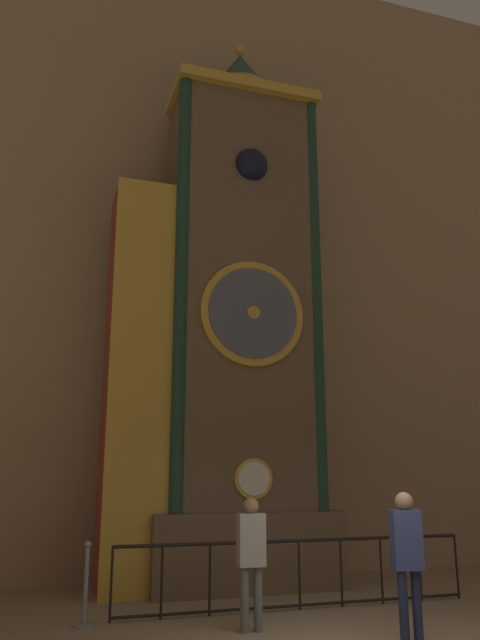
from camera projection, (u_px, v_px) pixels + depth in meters
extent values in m
cube|color=#997A5B|center=(225.00, 233.00, 13.50)|extent=(24.00, 0.30, 13.94)
cube|color=brown|center=(240.00, 549.00, 10.82)|extent=(3.35, 1.61, 1.28)
cube|color=brown|center=(240.00, 290.00, 11.95)|extent=(2.68, 1.40, 8.13)
cube|color=gold|center=(242.00, 104.00, 12.81)|extent=(2.89, 1.54, 0.20)
cylinder|color=gold|center=(253.00, 479.00, 10.44)|extent=(0.67, 0.05, 0.67)
cylinder|color=silver|center=(254.00, 479.00, 10.41)|extent=(0.55, 0.03, 0.55)
cylinder|color=gold|center=(253.00, 313.00, 11.12)|extent=(1.93, 0.07, 1.93)
cylinder|color=#4C515B|center=(253.00, 313.00, 11.08)|extent=(1.66, 0.04, 1.66)
cylinder|color=gold|center=(254.00, 312.00, 11.06)|extent=(0.23, 0.03, 0.23)
cube|color=#3A2D21|center=(243.00, 176.00, 12.31)|extent=(0.82, 0.42, 0.82)
sphere|color=black|center=(250.00, 166.00, 11.90)|extent=(0.65, 0.65, 0.65)
cylinder|color=#193828|center=(182.00, 273.00, 10.99)|extent=(0.25, 0.25, 8.13)
cylinder|color=#193828|center=(315.00, 287.00, 11.76)|extent=(0.25, 0.25, 8.13)
cylinder|color=gold|center=(240.00, 96.00, 12.97)|extent=(1.14, 1.14, 0.30)
cone|color=#1C3D2C|center=(240.00, 72.00, 13.11)|extent=(1.09, 1.09, 0.82)
sphere|color=gold|center=(240.00, 50.00, 13.23)|extent=(0.20, 0.20, 0.20)
cube|color=maroon|center=(136.00, 380.00, 10.99)|extent=(1.05, 1.19, 7.04)
cube|color=gold|center=(142.00, 374.00, 10.43)|extent=(1.10, 0.06, 7.04)
cylinder|color=black|center=(111.00, 584.00, 8.28)|extent=(0.04, 0.04, 0.96)
cylinder|color=black|center=(162.00, 581.00, 8.48)|extent=(0.04, 0.04, 0.96)
cylinder|color=black|center=(210.00, 579.00, 8.68)|extent=(0.04, 0.04, 0.96)
cylinder|color=black|center=(256.00, 576.00, 8.89)|extent=(0.04, 0.04, 0.96)
cylinder|color=black|center=(299.00, 574.00, 9.09)|extent=(0.04, 0.04, 0.96)
cylinder|color=black|center=(341.00, 572.00, 9.30)|extent=(0.04, 0.04, 0.96)
cylinder|color=black|center=(381.00, 570.00, 9.50)|extent=(0.04, 0.04, 0.96)
cylinder|color=black|center=(420.00, 568.00, 9.70)|extent=(0.04, 0.04, 0.96)
cylinder|color=black|center=(457.00, 566.00, 9.91)|extent=(0.04, 0.04, 0.96)
cylinder|color=black|center=(299.00, 541.00, 9.20)|extent=(5.43, 0.05, 0.05)
cylinder|color=black|center=(300.00, 605.00, 8.99)|extent=(5.43, 0.04, 0.04)
cylinder|color=#58554F|center=(244.00, 599.00, 7.76)|extent=(0.11, 0.11, 0.76)
cylinder|color=#58554F|center=(258.00, 599.00, 7.81)|extent=(0.11, 0.11, 0.76)
cube|color=gray|center=(251.00, 540.00, 7.95)|extent=(0.36, 0.25, 0.65)
sphere|color=#8C664C|center=(251.00, 506.00, 8.05)|extent=(0.20, 0.20, 0.20)
cylinder|color=#1B213A|center=(404.00, 608.00, 7.18)|extent=(0.11, 0.11, 0.81)
cylinder|color=#1B213A|center=(417.00, 607.00, 7.23)|extent=(0.11, 0.11, 0.81)
cube|color=navy|center=(406.00, 540.00, 7.39)|extent=(0.38, 0.29, 0.68)
sphere|color=#8C664C|center=(404.00, 501.00, 7.49)|extent=(0.22, 0.22, 0.22)
cylinder|color=gray|center=(84.00, 625.00, 7.98)|extent=(0.28, 0.28, 0.04)
cylinder|color=gray|center=(86.00, 586.00, 8.09)|extent=(0.06, 0.06, 0.96)
sphere|color=gray|center=(88.00, 544.00, 8.22)|extent=(0.09, 0.09, 0.09)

